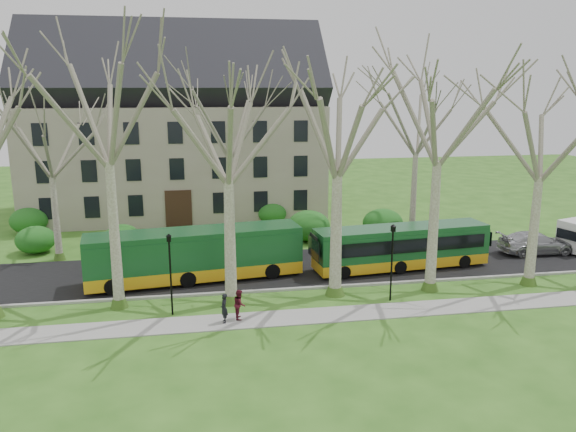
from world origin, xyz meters
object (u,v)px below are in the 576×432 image
object	(u,v)px
pedestrian_a	(224,308)
pedestrian_b	(240,304)
sedan	(536,243)
bus_follow	(401,247)
bus_lead	(195,254)

from	to	relation	value
pedestrian_a	pedestrian_b	xyz separation A→B (m)	(0.81, 0.38, 0.01)
pedestrian_a	pedestrian_b	distance (m)	0.90
sedan	pedestrian_b	world-z (taller)	sedan
pedestrian_a	bus_follow	bearing A→B (deg)	117.64
bus_follow	pedestrian_b	world-z (taller)	bus_follow
bus_follow	pedestrian_b	size ratio (longest dim) A/B	7.49
pedestrian_b	bus_follow	bearing A→B (deg)	-56.57
pedestrian_a	pedestrian_b	bearing A→B (deg)	112.55
sedan	pedestrian_a	distance (m)	24.14
sedan	bus_lead	bearing A→B (deg)	95.07
bus_follow	pedestrian_a	world-z (taller)	bus_follow
bus_lead	pedestrian_a	size ratio (longest dim) A/B	8.51
bus_lead	bus_follow	world-z (taller)	bus_lead
bus_lead	sedan	size ratio (longest dim) A/B	2.42
bus_follow	pedestrian_b	bearing A→B (deg)	-155.43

